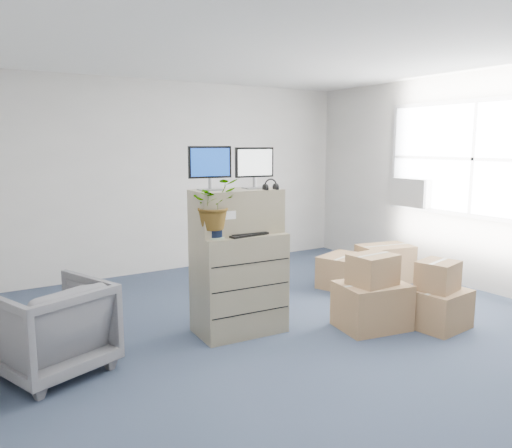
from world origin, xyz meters
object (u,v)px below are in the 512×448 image
(filing_cabinet_lower, at_px, (239,283))
(keyboard, at_px, (247,234))
(monitor_left, at_px, (210,166))
(office_chair, at_px, (51,324))
(water_bottle, at_px, (244,218))
(monitor_right, at_px, (255,166))
(potted_plant, at_px, (214,211))

(filing_cabinet_lower, relative_size, keyboard, 2.41)
(monitor_left, height_order, keyboard, monitor_left)
(office_chair, bearing_deg, keyboard, 154.45)
(filing_cabinet_lower, bearing_deg, water_bottle, 39.53)
(monitor_right, relative_size, potted_plant, 0.75)
(monitor_left, bearing_deg, keyboard, -33.66)
(potted_plant, xyz_separation_m, office_chair, (-1.47, 0.11, -0.85))
(monitor_left, relative_size, monitor_right, 1.03)
(filing_cabinet_lower, relative_size, monitor_right, 2.44)
(monitor_left, bearing_deg, office_chair, -169.98)
(water_bottle, bearing_deg, filing_cabinet_lower, -143.68)
(monitor_right, distance_m, water_bottle, 0.54)
(filing_cabinet_lower, xyz_separation_m, office_chair, (-1.79, 0.03, -0.08))
(potted_plant, distance_m, office_chair, 1.70)
(monitor_right, xyz_separation_m, keyboard, (-0.19, -0.16, -0.65))
(water_bottle, xyz_separation_m, office_chair, (-1.89, -0.05, -0.72))
(monitor_right, xyz_separation_m, potted_plant, (-0.52, -0.11, -0.40))
(monitor_right, xyz_separation_m, water_bottle, (-0.09, 0.05, -0.53))
(monitor_left, relative_size, keyboard, 1.02)
(keyboard, xyz_separation_m, water_bottle, (0.09, 0.21, 0.12))
(filing_cabinet_lower, bearing_deg, potted_plant, -161.48)
(monitor_left, bearing_deg, potted_plant, -100.69)
(water_bottle, distance_m, potted_plant, 0.47)
(potted_plant, height_order, office_chair, potted_plant)
(monitor_left, xyz_separation_m, keyboard, (0.27, -0.23, -0.66))
(potted_plant, bearing_deg, water_bottle, 21.30)
(keyboard, bearing_deg, office_chair, 168.08)
(filing_cabinet_lower, height_order, keyboard, keyboard)
(monitor_left, height_order, potted_plant, monitor_left)
(monitor_left, distance_m, potted_plant, 0.46)
(monitor_left, height_order, water_bottle, monitor_left)
(keyboard, distance_m, water_bottle, 0.26)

